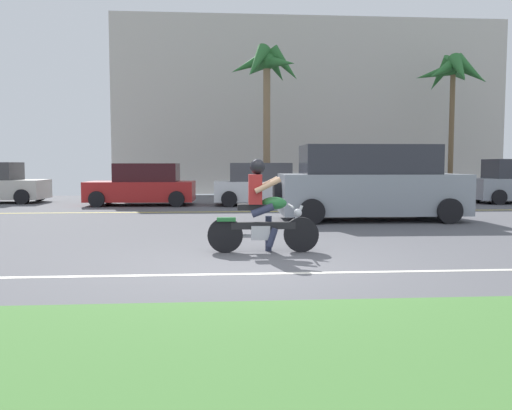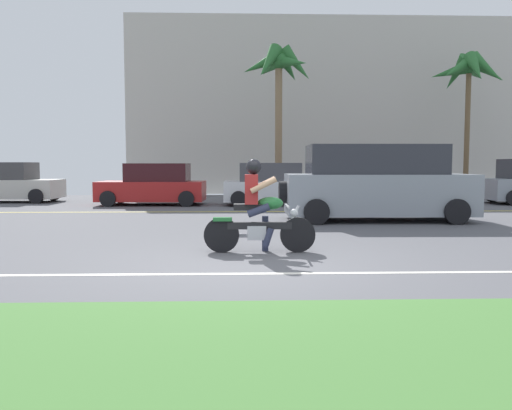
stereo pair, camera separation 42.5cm
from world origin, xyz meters
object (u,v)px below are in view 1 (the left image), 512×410
Objects in this scene: parked_car_1 at (143,186)px; palm_tree_0 at (267,72)px; motorcyclist at (262,213)px; parked_car_2 at (264,185)px; parked_car_3 at (376,182)px; palm_tree_1 at (454,76)px; suv_nearby at (370,184)px.

palm_tree_0 is (4.85, 3.20, 4.68)m from parked_car_1.
parked_car_2 is at bearing 84.58° from motorcyclist.
parked_car_2 is 0.93× the size of parked_car_3.
parked_car_1 is 0.59× the size of palm_tree_1.
motorcyclist is at bearing -123.72° from suv_nearby.
parked_car_2 is at bearing -3.41° from parked_car_1.
parked_car_3 is (2.33, 6.97, -0.21)m from suv_nearby.
parked_car_1 is at bearing 176.59° from parked_car_2.
parked_car_3 is at bearing 64.70° from motorcyclist.
parked_car_3 is (5.63, 11.92, 0.09)m from motorcyclist.
parked_car_2 is 11.33m from palm_tree_1.
motorcyclist is at bearing -115.30° from parked_car_3.
parked_car_3 is at bearing 71.50° from suv_nearby.
motorcyclist is at bearing -95.82° from palm_tree_0.
motorcyclist is 11.16m from parked_car_1.
parked_car_2 is (4.42, -0.26, 0.01)m from parked_car_1.
parked_car_2 is 0.58× the size of palm_tree_1.
palm_tree_0 reaches higher than motorcyclist.
parked_car_1 is at bearing -162.07° from palm_tree_1.
parked_car_3 is 0.63× the size of palm_tree_0.
parked_car_2 is (0.98, 10.35, 0.05)m from motorcyclist.
suv_nearby is at bearing 56.28° from motorcyclist.
parked_car_1 is at bearing -146.57° from palm_tree_0.
parked_car_1 is at bearing 107.95° from motorcyclist.
palm_tree_0 reaches higher than suv_nearby.
palm_tree_1 is at bearing 7.76° from palm_tree_0.
suv_nearby is 7.35m from parked_car_3.
suv_nearby is 8.81m from parked_car_1.
suv_nearby is at bearing -124.14° from palm_tree_1.
palm_tree_0 is at bearing 102.06° from suv_nearby.
motorcyclist is 0.29× the size of palm_tree_0.
palm_tree_0 reaches higher than parked_car_3.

